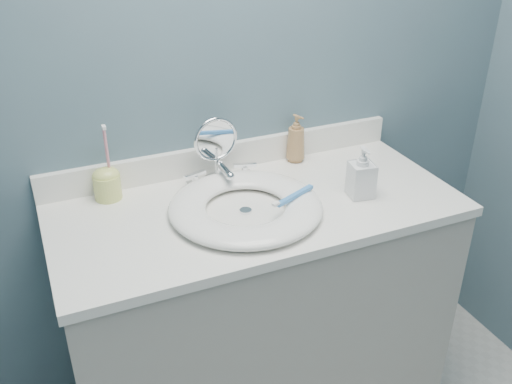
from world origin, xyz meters
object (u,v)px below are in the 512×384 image
soap_bottle_amber (296,138)px  toothbrush_holder (107,182)px  soap_bottle_clear (362,172)px  makeup_mirror (216,147)px

soap_bottle_amber → toothbrush_holder: toothbrush_holder is taller
soap_bottle_amber → soap_bottle_clear: (0.07, -0.30, -0.00)m
toothbrush_holder → makeup_mirror: bearing=-3.5°
soap_bottle_clear → toothbrush_holder: toothbrush_holder is taller
makeup_mirror → toothbrush_holder: bearing=172.5°
soap_bottle_amber → soap_bottle_clear: size_ratio=1.03×
soap_bottle_clear → toothbrush_holder: size_ratio=0.68×
makeup_mirror → soap_bottle_clear: size_ratio=1.35×
makeup_mirror → toothbrush_holder: size_ratio=0.92×
makeup_mirror → soap_bottle_amber: (0.30, 0.03, -0.04)m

